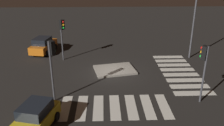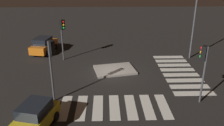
{
  "view_description": "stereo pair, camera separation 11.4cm",
  "coord_description": "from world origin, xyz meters",
  "px_view_note": "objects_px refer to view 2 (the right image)",
  "views": [
    {
      "loc": [
        -0.7,
        -19.9,
        9.01
      ],
      "look_at": [
        0.0,
        0.0,
        1.0
      ],
      "focal_mm": 37.98,
      "sensor_mm": 36.0,
      "label": 1
    },
    {
      "loc": [
        -0.59,
        -19.9,
        9.01
      ],
      "look_at": [
        0.0,
        0.0,
        1.0
      ],
      "focal_mm": 37.98,
      "sensor_mm": 36.0,
      "label": 2
    }
  ],
  "objects_px": {
    "traffic_island": "(115,70)",
    "traffic_light_west": "(62,30)",
    "car_orange": "(44,45)",
    "car_yellow": "(34,118)",
    "traffic_light_south": "(52,56)",
    "street_lamp": "(197,3)",
    "traffic_light_east": "(204,60)"
  },
  "relations": [
    {
      "from": "traffic_light_west",
      "to": "street_lamp",
      "type": "xyz_separation_m",
      "value": [
        13.36,
        0.21,
        2.6
      ]
    },
    {
      "from": "car_orange",
      "to": "street_lamp",
      "type": "relative_size",
      "value": 0.49
    },
    {
      "from": "street_lamp",
      "to": "traffic_light_south",
      "type": "bearing_deg",
      "value": -146.62
    },
    {
      "from": "traffic_light_east",
      "to": "street_lamp",
      "type": "xyz_separation_m",
      "value": [
        2.4,
        8.88,
        2.64
      ]
    },
    {
      "from": "car_orange",
      "to": "car_yellow",
      "type": "bearing_deg",
      "value": -157.94
    },
    {
      "from": "car_yellow",
      "to": "street_lamp",
      "type": "height_order",
      "value": "street_lamp"
    },
    {
      "from": "car_yellow",
      "to": "traffic_light_east",
      "type": "distance_m",
      "value": 11.54
    },
    {
      "from": "traffic_light_south",
      "to": "street_lamp",
      "type": "relative_size",
      "value": 0.52
    },
    {
      "from": "traffic_island",
      "to": "car_orange",
      "type": "height_order",
      "value": "car_orange"
    },
    {
      "from": "car_orange",
      "to": "traffic_light_east",
      "type": "distance_m",
      "value": 17.8
    },
    {
      "from": "car_orange",
      "to": "street_lamp",
      "type": "distance_m",
      "value": 16.97
    },
    {
      "from": "car_orange",
      "to": "traffic_light_south",
      "type": "relative_size",
      "value": 0.95
    },
    {
      "from": "traffic_island",
      "to": "traffic_light_east",
      "type": "relative_size",
      "value": 0.99
    },
    {
      "from": "traffic_light_east",
      "to": "traffic_island",
      "type": "bearing_deg",
      "value": -4.17
    },
    {
      "from": "car_orange",
      "to": "traffic_light_west",
      "type": "bearing_deg",
      "value": -121.63
    },
    {
      "from": "traffic_light_south",
      "to": "traffic_light_west",
      "type": "distance_m",
      "value": 8.2
    },
    {
      "from": "traffic_island",
      "to": "car_yellow",
      "type": "height_order",
      "value": "car_yellow"
    },
    {
      "from": "car_yellow",
      "to": "traffic_light_west",
      "type": "xyz_separation_m",
      "value": [
        -0.07,
        11.61,
        2.4
      ]
    },
    {
      "from": "car_yellow",
      "to": "traffic_light_west",
      "type": "relative_size",
      "value": 0.96
    },
    {
      "from": "street_lamp",
      "to": "car_orange",
      "type": "bearing_deg",
      "value": 171.95
    },
    {
      "from": "street_lamp",
      "to": "car_yellow",
      "type": "bearing_deg",
      "value": -138.37
    },
    {
      "from": "car_yellow",
      "to": "traffic_island",
      "type": "bearing_deg",
      "value": 163.73
    },
    {
      "from": "car_orange",
      "to": "street_lamp",
      "type": "xyz_separation_m",
      "value": [
        16.08,
        -2.27,
        4.95
      ]
    },
    {
      "from": "traffic_light_south",
      "to": "street_lamp",
      "type": "distance_m",
      "value": 15.44
    },
    {
      "from": "car_orange",
      "to": "traffic_light_east",
      "type": "height_order",
      "value": "traffic_light_east"
    },
    {
      "from": "car_orange",
      "to": "traffic_light_east",
      "type": "relative_size",
      "value": 1.02
    },
    {
      "from": "traffic_island",
      "to": "traffic_light_south",
      "type": "bearing_deg",
      "value": -131.05
    },
    {
      "from": "street_lamp",
      "to": "traffic_light_east",
      "type": "bearing_deg",
      "value": -105.1
    },
    {
      "from": "car_orange",
      "to": "traffic_light_south",
      "type": "height_order",
      "value": "traffic_light_south"
    },
    {
      "from": "traffic_island",
      "to": "traffic_light_west",
      "type": "xyz_separation_m",
      "value": [
        -5.16,
        2.98,
        3.13
      ]
    },
    {
      "from": "traffic_island",
      "to": "street_lamp",
      "type": "distance_m",
      "value": 10.51
    },
    {
      "from": "car_yellow",
      "to": "traffic_light_west",
      "type": "height_order",
      "value": "traffic_light_west"
    }
  ]
}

